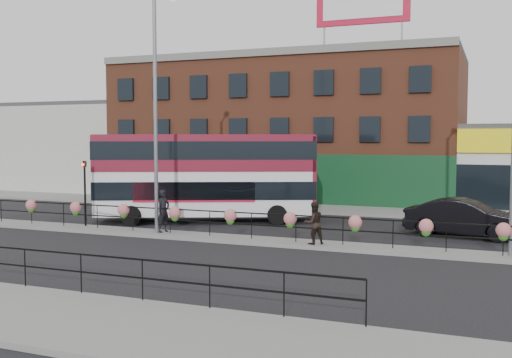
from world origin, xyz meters
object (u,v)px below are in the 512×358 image
at_px(pedestrian_a, 163,211).
at_px(lamp_column_west, 158,88).
at_px(double_decker_bus, 206,168).
at_px(car, 465,218).
at_px(pedestrian_b, 314,223).

relative_size(pedestrian_a, lamp_column_west, 0.18).
bearing_deg(pedestrian_a, double_decker_bus, 16.02).
xyz_separation_m(car, pedestrian_b, (-5.61, -5.06, 0.16)).
height_order(double_decker_bus, pedestrian_b, double_decker_bus).
distance_m(car, lamp_column_west, 15.08).
bearing_deg(car, pedestrian_a, 119.47).
bearing_deg(pedestrian_b, lamp_column_west, -44.90).
height_order(car, pedestrian_a, pedestrian_a).
bearing_deg(pedestrian_b, car, -179.42).
relative_size(car, pedestrian_b, 3.14).
xyz_separation_m(double_decker_bus, pedestrian_a, (0.14, -4.69, -1.73)).
bearing_deg(double_decker_bus, pedestrian_b, -34.49).
xyz_separation_m(car, pedestrian_a, (-12.88, -4.66, 0.26)).
bearing_deg(car, lamp_column_west, 118.96).
distance_m(car, pedestrian_a, 13.70).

